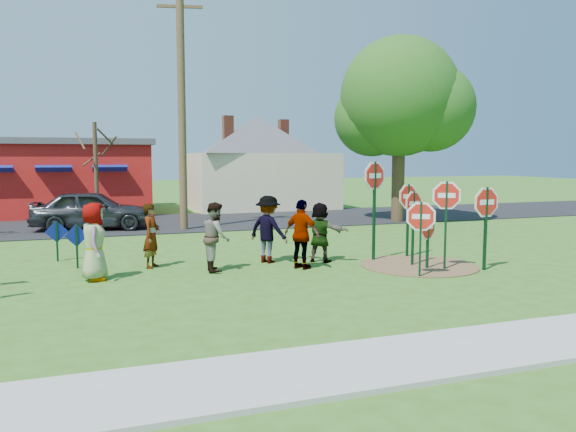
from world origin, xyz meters
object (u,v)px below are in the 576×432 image
object	(u,v)px
suv	(92,210)
person_a	(94,242)
utility_pole	(182,98)
stop_sign_a	(421,223)
stop_sign_b	(375,185)
stop_sign_c	(446,205)
leafy_tree	(402,103)
stop_sign_d	(408,202)
person_b	(151,236)

from	to	relation	value
suv	person_a	bearing A→B (deg)	-172.35
suv	utility_pole	distance (m)	5.85
stop_sign_a	suv	xyz separation A→B (m)	(-7.61, 12.34, -0.53)
stop_sign_b	stop_sign_c	bearing A→B (deg)	-76.47
leafy_tree	person_a	bearing A→B (deg)	-148.20
stop_sign_a	utility_pole	bearing A→B (deg)	142.06
utility_pole	leafy_tree	bearing A→B (deg)	-2.46
stop_sign_d	leafy_tree	world-z (taller)	leafy_tree
person_b	person_a	bearing A→B (deg)	156.27
suv	leafy_tree	distance (m)	14.29
stop_sign_d	leafy_tree	bearing A→B (deg)	47.03
leafy_tree	utility_pole	bearing A→B (deg)	177.54
suv	leafy_tree	bearing A→B (deg)	-89.19
stop_sign_a	person_a	size ratio (longest dim) A/B	1.06
stop_sign_d	person_a	size ratio (longest dim) A/B	1.23
stop_sign_a	person_b	xyz separation A→B (m)	(-6.16, 3.52, -0.50)
stop_sign_c	utility_pole	distance (m)	12.28
stop_sign_a	stop_sign_d	world-z (taller)	stop_sign_d
stop_sign_b	stop_sign_c	size ratio (longest dim) A/B	1.21
stop_sign_c	stop_sign_d	distance (m)	1.99
stop_sign_a	stop_sign_d	xyz separation A→B (m)	(1.23, 2.58, 0.29)
person_b	leafy_tree	bearing A→B (deg)	-31.25
stop_sign_d	leafy_tree	size ratio (longest dim) A/B	0.28
stop_sign_c	stop_sign_d	world-z (taller)	stop_sign_c
stop_sign_a	stop_sign_b	distance (m)	2.55
stop_sign_c	leafy_tree	xyz separation A→B (m)	(4.67, 10.09, 3.68)
utility_pole	suv	bearing A→B (deg)	160.93
person_a	leafy_tree	bearing A→B (deg)	-56.06
stop_sign_a	stop_sign_c	xyz separation A→B (m)	(1.16, 0.60, 0.37)
stop_sign_c	person_a	xyz separation A→B (m)	(-8.79, 1.74, -0.79)
stop_sign_a	stop_sign_c	world-z (taller)	stop_sign_c
stop_sign_d	person_b	world-z (taller)	stop_sign_d
stop_sign_d	person_b	distance (m)	7.48
stop_sign_a	person_a	world-z (taller)	stop_sign_a
stop_sign_d	stop_sign_c	bearing A→B (deg)	-105.43
person_a	suv	size ratio (longest dim) A/B	0.40
stop_sign_d	person_a	world-z (taller)	stop_sign_d
person_b	stop_sign_b	bearing A→B (deg)	-72.28
suv	utility_pole	bearing A→B (deg)	-101.25
person_a	leafy_tree	size ratio (longest dim) A/B	0.23
person_b	suv	xyz separation A→B (m)	(-1.45, 8.82, -0.03)
stop_sign_d	suv	bearing A→B (deg)	118.77
stop_sign_d	suv	xyz separation A→B (m)	(-8.84, 9.76, -0.81)
person_b	stop_sign_a	bearing A→B (deg)	-91.88
stop_sign_b	person_b	world-z (taller)	stop_sign_b
leafy_tree	stop_sign_a	bearing A→B (deg)	-118.59
stop_sign_b	stop_sign_d	bearing A→B (deg)	-11.02
suv	utility_pole	size ratio (longest dim) A/B	0.47
stop_sign_b	stop_sign_c	world-z (taller)	stop_sign_b
stop_sign_a	stop_sign_d	distance (m)	2.87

